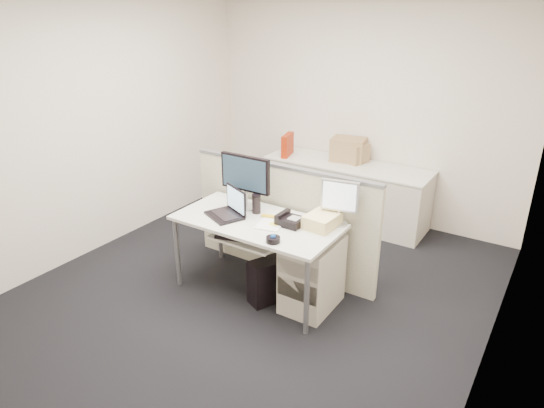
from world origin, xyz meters
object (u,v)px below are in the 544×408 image
Objects in this scene: monitor_main at (245,182)px; desk at (257,227)px; laptop at (224,204)px; desk_phone at (290,221)px.

desk is at bearing -35.84° from monitor_main.
desk_phone is (0.60, 0.17, -0.09)m from laptop.
monitor_main is 2.32× the size of desk_phone.
monitor_main is 0.31m from laptop.
monitor_main is at bearing 170.91° from desk_phone.
desk is 0.37m from laptop.
monitor_main is at bearing 103.92° from laptop.
desk is 0.45m from monitor_main.
desk is 4.41× the size of laptop.
monitor_main reaches higher than desk_phone.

